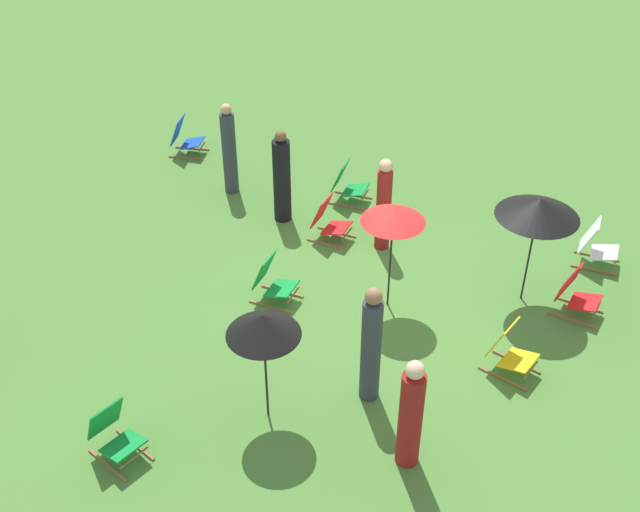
% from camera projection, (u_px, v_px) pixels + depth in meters
% --- Properties ---
extents(ground_plane, '(40.00, 40.00, 0.00)m').
position_uv_depth(ground_plane, '(386.00, 301.00, 12.39)').
color(ground_plane, '#477A33').
extents(deckchair_0, '(0.52, 0.79, 0.83)m').
position_uv_depth(deckchair_0, '(576.00, 294.00, 11.96)').
color(deckchair_0, olive).
rests_on(deckchair_0, ground).
extents(deckchair_1, '(0.57, 0.82, 0.83)m').
position_uv_depth(deckchair_1, '(348.00, 184.00, 14.68)').
color(deckchair_1, olive).
rests_on(deckchair_1, ground).
extents(deckchair_2, '(0.52, 0.79, 0.83)m').
position_uv_depth(deckchair_2, '(273.00, 281.00, 12.22)').
color(deckchair_2, olive).
rests_on(deckchair_2, ground).
extents(deckchair_3, '(0.69, 0.87, 0.83)m').
position_uv_depth(deckchair_3, '(185.00, 138.00, 16.24)').
color(deckchair_3, olive).
rests_on(deckchair_3, ground).
extents(deckchair_4, '(0.64, 0.85, 0.83)m').
position_uv_depth(deckchair_4, '(114.00, 434.00, 9.66)').
color(deckchair_4, olive).
rests_on(deckchair_4, ground).
extents(deckchair_5, '(0.50, 0.77, 0.83)m').
position_uv_depth(deckchair_5, '(329.00, 221.00, 13.64)').
color(deckchair_5, olive).
rests_on(deckchair_5, ground).
extents(deckchair_7, '(0.61, 0.83, 0.83)m').
position_uv_depth(deckchair_7, '(510.00, 351.00, 10.91)').
color(deckchair_7, olive).
rests_on(deckchair_7, ground).
extents(deckchair_8, '(0.55, 0.80, 0.83)m').
position_uv_depth(deckchair_8, '(596.00, 246.00, 13.02)').
color(deckchair_8, olive).
rests_on(deckchair_8, ground).
extents(umbrella_0, '(0.96, 0.96, 1.76)m').
position_uv_depth(umbrella_0, '(263.00, 325.00, 9.49)').
color(umbrella_0, black).
rests_on(umbrella_0, ground).
extents(umbrella_1, '(0.99, 0.99, 1.87)m').
position_uv_depth(umbrella_1, '(393.00, 214.00, 11.33)').
color(umbrella_1, black).
rests_on(umbrella_1, ground).
extents(umbrella_2, '(1.27, 1.27, 1.89)m').
position_uv_depth(umbrella_2, '(539.00, 208.00, 11.45)').
color(umbrella_2, black).
rests_on(umbrella_2, ground).
extents(person_0, '(0.36, 0.36, 1.69)m').
position_uv_depth(person_0, '(411.00, 416.00, 9.33)').
color(person_0, maroon).
rests_on(person_0, ground).
extents(person_1, '(0.27, 0.27, 1.75)m').
position_uv_depth(person_1, '(384.00, 205.00, 13.15)').
color(person_1, maroon).
rests_on(person_1, ground).
extents(person_2, '(0.35, 0.35, 1.85)m').
position_uv_depth(person_2, '(229.00, 151.00, 14.69)').
color(person_2, '#333847').
rests_on(person_2, ground).
extents(person_3, '(0.45, 0.45, 1.81)m').
position_uv_depth(person_3, '(282.00, 179.00, 13.89)').
color(person_3, black).
rests_on(person_3, ground).
extents(person_4, '(0.38, 0.38, 1.87)m').
position_uv_depth(person_4, '(371.00, 346.00, 10.18)').
color(person_4, '#333847').
rests_on(person_4, ground).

